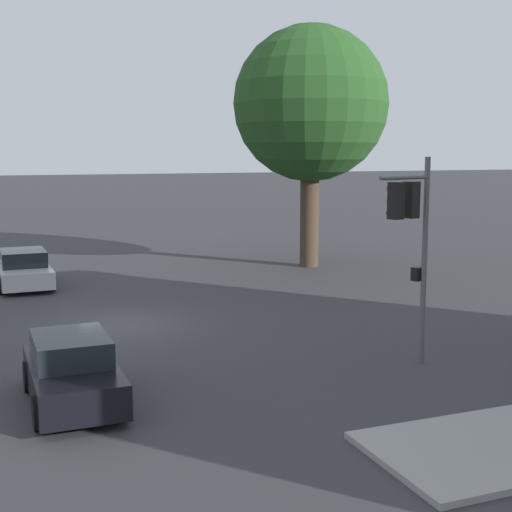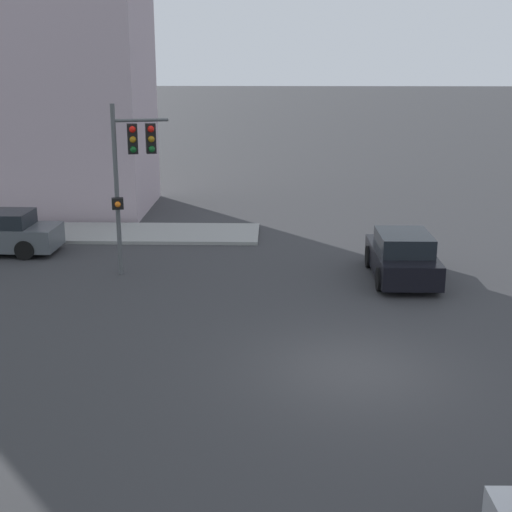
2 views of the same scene
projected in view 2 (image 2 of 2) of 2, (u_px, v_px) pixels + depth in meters
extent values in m
plane|color=#333335|center=(352.00, 369.00, 15.72)|extent=(300.00, 300.00, 0.00)
cube|color=#B29EA8|center=(68.00, 85.00, 30.73)|extent=(6.03, 6.68, 10.84)
cylinder|color=#515456|center=(117.00, 192.00, 21.80)|extent=(0.14, 0.14, 5.29)
cylinder|color=#515456|center=(141.00, 120.00, 21.39)|extent=(0.50, 1.62, 0.10)
cube|color=black|center=(132.00, 139.00, 21.48)|extent=(0.36, 0.36, 0.90)
sphere|color=red|center=(132.00, 129.00, 21.22)|extent=(0.20, 0.20, 0.20)
sphere|color=#99660F|center=(133.00, 140.00, 21.30)|extent=(0.20, 0.20, 0.20)
sphere|color=#0F511E|center=(133.00, 150.00, 21.39)|extent=(0.20, 0.20, 0.20)
cube|color=black|center=(151.00, 138.00, 21.60)|extent=(0.36, 0.36, 0.90)
sphere|color=red|center=(151.00, 129.00, 21.34)|extent=(0.20, 0.20, 0.20)
sphere|color=#99660F|center=(151.00, 139.00, 21.42)|extent=(0.20, 0.20, 0.20)
sphere|color=#0F511E|center=(152.00, 149.00, 21.50)|extent=(0.20, 0.20, 0.20)
cube|color=black|center=(118.00, 204.00, 21.72)|extent=(0.30, 0.39, 0.35)
sphere|color=orange|center=(118.00, 204.00, 21.59)|extent=(0.18, 0.18, 0.18)
cube|color=black|center=(402.00, 261.00, 21.95)|extent=(3.95, 1.78, 0.72)
cube|color=black|center=(404.00, 242.00, 21.62)|extent=(2.06, 1.56, 0.57)
cylinder|color=black|center=(369.00, 256.00, 23.20)|extent=(0.70, 0.22, 0.70)
cylinder|color=black|center=(420.00, 257.00, 23.17)|extent=(0.70, 0.22, 0.70)
cylinder|color=black|center=(380.00, 279.00, 20.85)|extent=(0.70, 0.22, 0.70)
cylinder|color=black|center=(437.00, 280.00, 20.81)|extent=(0.70, 0.22, 0.70)
cylinder|color=black|center=(25.00, 250.00, 24.03)|extent=(0.24, 0.68, 0.67)
cylinder|color=black|center=(41.00, 238.00, 25.58)|extent=(0.24, 0.68, 0.67)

